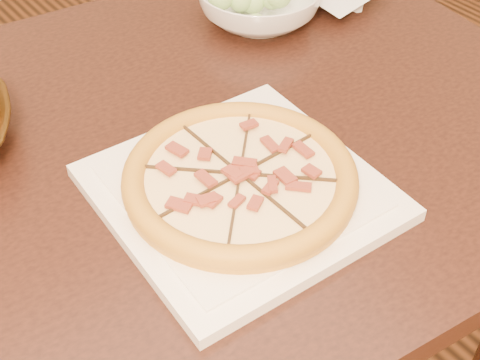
{
  "coord_description": "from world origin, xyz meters",
  "views": [
    {
      "loc": [
        -0.48,
        -0.64,
        1.34
      ],
      "look_at": [
        -0.11,
        -0.16,
        0.78
      ],
      "focal_mm": 50.0,
      "sensor_mm": 36.0,
      "label": 1
    }
  ],
  "objects_px": {
    "pizza": "(240,178)",
    "salad_bowl": "(259,4)",
    "dining_table": "(128,212)",
    "plate": "(240,191)"
  },
  "relations": [
    {
      "from": "dining_table",
      "to": "plate",
      "type": "xyz_separation_m",
      "value": [
        0.08,
        -0.16,
        0.12
      ]
    },
    {
      "from": "dining_table",
      "to": "pizza",
      "type": "bearing_deg",
      "value": -62.93
    },
    {
      "from": "dining_table",
      "to": "pizza",
      "type": "height_order",
      "value": "pizza"
    },
    {
      "from": "dining_table",
      "to": "plate",
      "type": "bearing_deg",
      "value": -62.93
    },
    {
      "from": "plate",
      "to": "salad_bowl",
      "type": "relative_size",
      "value": 1.58
    },
    {
      "from": "plate",
      "to": "salad_bowl",
      "type": "bearing_deg",
      "value": 48.16
    },
    {
      "from": "pizza",
      "to": "salad_bowl",
      "type": "height_order",
      "value": "salad_bowl"
    },
    {
      "from": "dining_table",
      "to": "salad_bowl",
      "type": "bearing_deg",
      "value": 24.29
    },
    {
      "from": "dining_table",
      "to": "salad_bowl",
      "type": "height_order",
      "value": "salad_bowl"
    },
    {
      "from": "dining_table",
      "to": "plate",
      "type": "relative_size",
      "value": 4.25
    }
  ]
}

